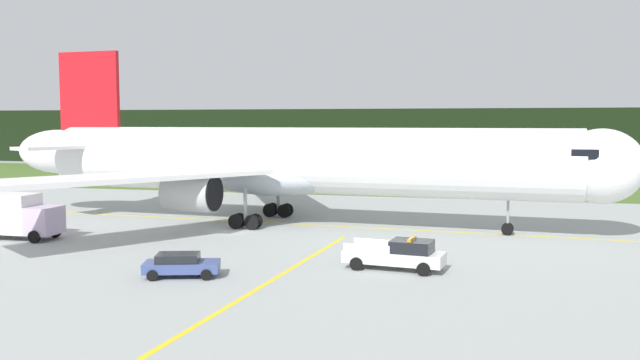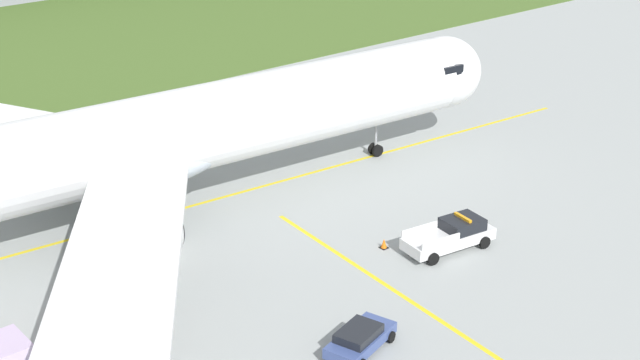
% 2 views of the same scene
% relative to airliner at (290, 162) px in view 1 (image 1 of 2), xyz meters
% --- Properties ---
extents(ground, '(320.00, 320.00, 0.00)m').
position_rel_airliner_xyz_m(ground, '(-2.94, -5.00, -5.19)').
color(ground, '#9A9F9D').
extents(grass_verge, '(320.00, 41.38, 0.04)m').
position_rel_airliner_xyz_m(grass_verge, '(-2.94, 42.62, -5.17)').
color(grass_verge, '#486528').
rests_on(grass_verge, ground).
extents(distant_tree_line, '(288.00, 7.99, 10.95)m').
position_rel_airliner_xyz_m(distant_tree_line, '(-2.94, 74.07, 0.29)').
color(distant_tree_line, black).
rests_on(distant_tree_line, ground).
extents(taxiway_centerline_main, '(70.97, 4.75, 0.01)m').
position_rel_airliner_xyz_m(taxiway_centerline_main, '(0.73, -0.05, -5.18)').
color(taxiway_centerline_main, yellow).
rests_on(taxiway_centerline_main, ground).
extents(taxiway_centerline_spur, '(2.29, 31.84, 0.01)m').
position_rel_airliner_xyz_m(taxiway_centerline_spur, '(4.79, -20.98, -5.18)').
color(taxiway_centerline_spur, yellow).
rests_on(taxiway_centerline_spur, ground).
extents(airliner, '(54.71, 47.16, 14.92)m').
position_rel_airliner_xyz_m(airliner, '(0.00, 0.00, 0.00)').
color(airliner, white).
rests_on(airliner, ground).
extents(ops_pickup_truck, '(5.98, 2.88, 1.94)m').
position_rel_airliner_xyz_m(ops_pickup_truck, '(11.15, -15.08, -4.28)').
color(ops_pickup_truck, silver).
rests_on(ops_pickup_truck, ground).
extents(catering_truck, '(6.79, 2.78, 3.47)m').
position_rel_airliner_xyz_m(catering_truck, '(-17.58, -11.91, -3.43)').
color(catering_truck, '#C0ABCD').
rests_on(catering_truck, ground).
extents(staff_car, '(4.48, 3.01, 1.30)m').
position_rel_airliner_xyz_m(staff_car, '(-0.26, -19.85, -4.49)').
color(staff_car, '#3B4D88').
rests_on(staff_car, ground).
extents(apron_cone, '(0.48, 0.48, 0.61)m').
position_rel_airliner_xyz_m(apron_cone, '(8.03, -12.52, -4.89)').
color(apron_cone, black).
rests_on(apron_cone, ground).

